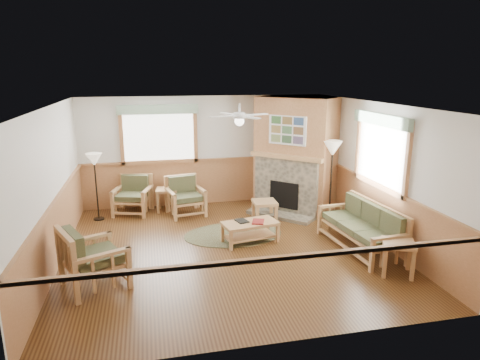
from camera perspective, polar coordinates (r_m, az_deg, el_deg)
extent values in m
cube|color=#513116|center=(8.24, -1.70, -9.14)|extent=(6.00, 6.00, 0.01)
cube|color=white|center=(7.58, -1.85, 9.96)|extent=(6.00, 6.00, 0.01)
cube|color=white|center=(10.70, -4.75, 3.91)|extent=(6.00, 0.02, 2.70)
cube|color=white|center=(5.03, 4.62, -8.26)|extent=(6.00, 0.02, 2.70)
cube|color=white|center=(7.85, -23.85, -1.14)|extent=(0.02, 6.00, 2.70)
cube|color=white|center=(8.84, 17.72, 1.05)|extent=(0.02, 6.00, 2.70)
cylinder|color=brown|center=(8.89, -0.94, -7.27)|extent=(2.30, 2.30, 0.01)
cube|color=maroon|center=(8.34, 2.44, -5.48)|extent=(0.31, 0.36, 0.03)
cube|color=black|center=(8.38, 0.24, -5.39)|extent=(0.27, 0.31, 0.03)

